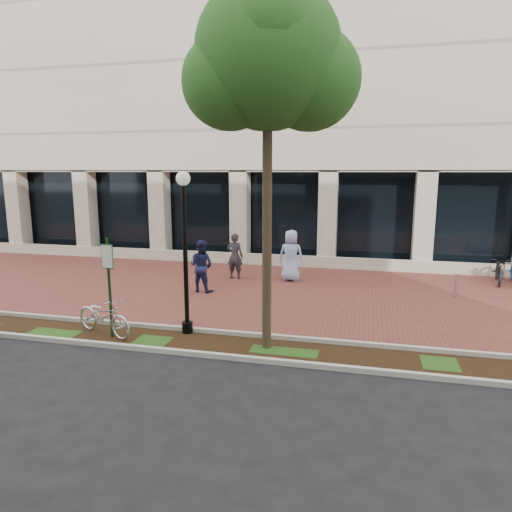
% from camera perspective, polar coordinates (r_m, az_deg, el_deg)
% --- Properties ---
extents(ground, '(120.00, 120.00, 0.00)m').
position_cam_1_polar(ground, '(16.27, 0.23, -4.38)').
color(ground, black).
rests_on(ground, ground).
extents(brick_plaza, '(40.00, 9.00, 0.01)m').
position_cam_1_polar(brick_plaza, '(16.27, 0.23, -4.36)').
color(brick_plaza, brown).
rests_on(brick_plaza, ground).
extents(planting_strip, '(40.00, 1.50, 0.01)m').
position_cam_1_polar(planting_strip, '(11.47, -5.95, -10.92)').
color(planting_strip, black).
rests_on(planting_strip, ground).
extents(curb_plaza_side, '(40.00, 0.12, 0.12)m').
position_cam_1_polar(curb_plaza_side, '(12.11, -4.76, -9.43)').
color(curb_plaza_side, '#B7B8AE').
rests_on(curb_plaza_side, ground).
extents(curb_street_side, '(40.00, 0.12, 0.12)m').
position_cam_1_polar(curb_street_side, '(10.80, -7.31, -12.04)').
color(curb_street_side, '#B7B8AE').
rests_on(curb_street_side, ground).
extents(near_office_building, '(40.00, 12.12, 16.00)m').
position_cam_1_polar(near_office_building, '(26.67, 5.91, 23.20)').
color(near_office_building, beige).
rests_on(near_office_building, ground).
extents(parking_sign, '(0.34, 0.07, 2.58)m').
position_cam_1_polar(parking_sign, '(11.98, -17.95, -2.34)').
color(parking_sign, '#143916').
rests_on(parking_sign, ground).
extents(lamppost, '(0.36, 0.36, 4.20)m').
position_cam_1_polar(lamppost, '(11.72, -8.87, 1.50)').
color(lamppost, black).
rests_on(lamppost, ground).
extents(street_tree, '(3.83, 3.19, 8.25)m').
position_cam_1_polar(street_tree, '(10.68, 1.80, 22.67)').
color(street_tree, '#473B29').
rests_on(street_tree, ground).
extents(locked_bicycle, '(2.08, 1.33, 1.03)m').
position_cam_1_polar(locked_bicycle, '(12.51, -18.48, -7.10)').
color(locked_bicycle, '#BABABF').
rests_on(locked_bicycle, ground).
extents(pedestrian_left, '(0.70, 0.49, 1.81)m').
position_cam_1_polar(pedestrian_left, '(17.93, -2.65, -0.01)').
color(pedestrian_left, '#28282D').
rests_on(pedestrian_left, ground).
extents(pedestrian_mid, '(1.01, 0.85, 1.84)m').
position_cam_1_polar(pedestrian_mid, '(16.10, -6.85, -1.24)').
color(pedestrian_mid, '#1B1F43').
rests_on(pedestrian_mid, ground).
extents(pedestrian_right, '(1.03, 0.73, 1.99)m').
position_cam_1_polar(pedestrian_right, '(17.58, 4.40, 0.05)').
color(pedestrian_right, '#95A8DE').
rests_on(pedestrian_right, ground).
extents(bollard, '(0.12, 0.12, 0.86)m').
position_cam_1_polar(bollard, '(16.78, 23.75, -3.29)').
color(bollard, '#BDBDC2').
rests_on(bollard, ground).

